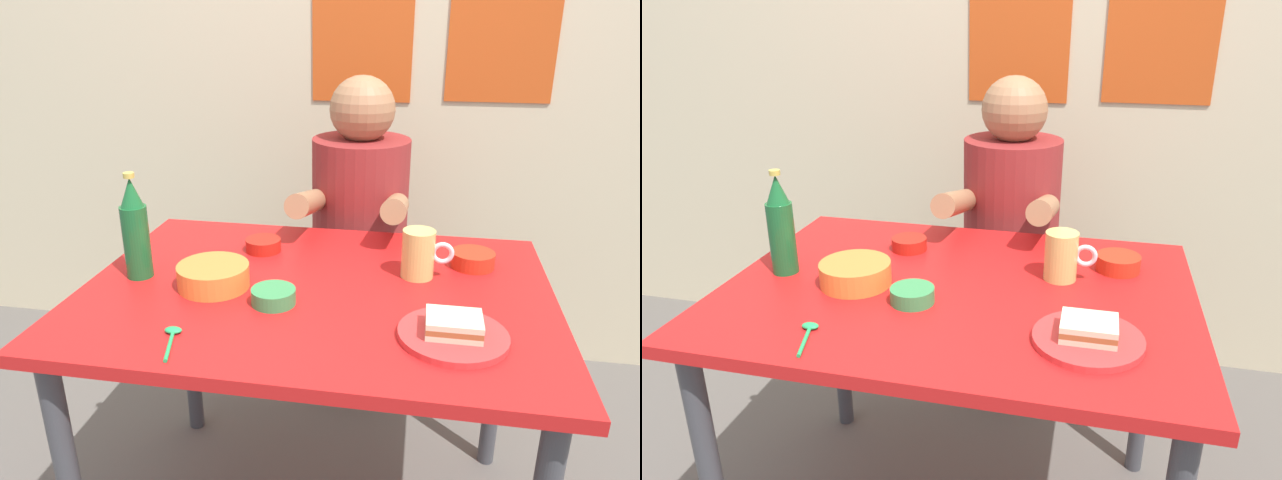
{
  "view_description": "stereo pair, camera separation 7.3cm",
  "coord_description": "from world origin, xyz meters",
  "views": [
    {
      "loc": [
        0.23,
        -1.22,
        1.34
      ],
      "look_at": [
        0.0,
        0.05,
        0.84
      ],
      "focal_mm": 32.56,
      "sensor_mm": 36.0,
      "label": 1
    },
    {
      "loc": [
        0.3,
        -1.21,
        1.34
      ],
      "look_at": [
        0.0,
        0.05,
        0.84
      ],
      "focal_mm": 32.56,
      "sensor_mm": 36.0,
      "label": 2
    }
  ],
  "objects": [
    {
      "name": "plate_orange",
      "position": [
        0.31,
        -0.18,
        0.75
      ],
      "size": [
        0.22,
        0.22,
        0.01
      ],
      "primitive_type": "cylinder",
      "color": "red",
      "rests_on": "dining_table"
    },
    {
      "name": "beer_bottle",
      "position": [
        -0.44,
        -0.02,
        0.86
      ],
      "size": [
        0.06,
        0.06,
        0.26
      ],
      "color": "#19602D",
      "rests_on": "dining_table"
    },
    {
      "name": "sandwich",
      "position": [
        0.31,
        -0.18,
        0.77
      ],
      "size": [
        0.11,
        0.09,
        0.04
      ],
      "color": "beige",
      "rests_on": "plate_orange"
    },
    {
      "name": "sauce_bowl_chili",
      "position": [
        0.37,
        0.19,
        0.76
      ],
      "size": [
        0.11,
        0.11,
        0.04
      ],
      "color": "red",
      "rests_on": "dining_table"
    },
    {
      "name": "stool",
      "position": [
        0.03,
        0.63,
        0.35
      ],
      "size": [
        0.34,
        0.34,
        0.45
      ],
      "color": "#4C4C51",
      "rests_on": "ground"
    },
    {
      "name": "person_seated",
      "position": [
        0.03,
        0.62,
        0.77
      ],
      "size": [
        0.33,
        0.56,
        0.72
      ],
      "color": "maroon",
      "rests_on": "stool"
    },
    {
      "name": "soup_bowl_orange",
      "position": [
        -0.24,
        -0.04,
        0.77
      ],
      "size": [
        0.17,
        0.17,
        0.05
      ],
      "color": "orange",
      "rests_on": "dining_table"
    },
    {
      "name": "dining_table",
      "position": [
        0.0,
        0.0,
        0.65
      ],
      "size": [
        1.1,
        0.8,
        0.74
      ],
      "color": "red",
      "rests_on": "ground"
    },
    {
      "name": "dip_bowl_green",
      "position": [
        -0.08,
        -0.1,
        0.76
      ],
      "size": [
        0.1,
        0.1,
        0.03
      ],
      "color": "#388C4C",
      "rests_on": "dining_table"
    },
    {
      "name": "spoon",
      "position": [
        -0.24,
        -0.28,
        0.75
      ],
      "size": [
        0.05,
        0.12,
        0.01
      ],
      "color": "#26A559",
      "rests_on": "dining_table"
    },
    {
      "name": "sambal_bowl_red",
      "position": [
        -0.18,
        0.2,
        0.76
      ],
      "size": [
        0.1,
        0.1,
        0.03
      ],
      "color": "#B21E14",
      "rests_on": "dining_table"
    },
    {
      "name": "beer_mug",
      "position": [
        0.24,
        0.1,
        0.8
      ],
      "size": [
        0.13,
        0.08,
        0.12
      ],
      "color": "#D1BC66",
      "rests_on": "dining_table"
    },
    {
      "name": "wall_back",
      "position": [
        0.0,
        1.05,
        1.3
      ],
      "size": [
        4.4,
        0.09,
        2.6
      ],
      "color": "beige",
      "rests_on": "ground"
    }
  ]
}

